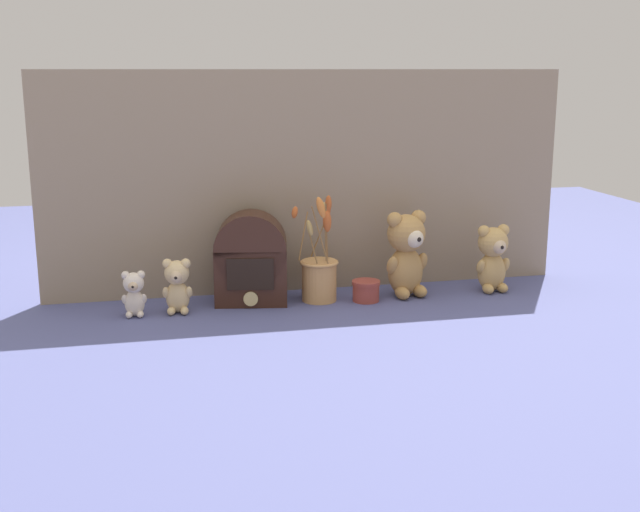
% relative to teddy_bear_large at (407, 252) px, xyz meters
% --- Properties ---
extents(ground_plane, '(4.00, 4.00, 0.00)m').
position_rel_teddy_bear_large_xyz_m(ground_plane, '(-0.27, -0.02, -0.14)').
color(ground_plane, '#4C5184').
extents(backdrop_wall, '(1.61, 0.02, 0.67)m').
position_rel_teddy_bear_large_xyz_m(backdrop_wall, '(-0.27, 0.14, 0.20)').
color(backdrop_wall, gray).
rests_on(backdrop_wall, ground).
extents(teddy_bear_large, '(0.15, 0.13, 0.26)m').
position_rel_teddy_bear_large_xyz_m(teddy_bear_large, '(0.00, 0.00, 0.00)').
color(teddy_bear_large, tan).
rests_on(teddy_bear_large, ground).
extents(teddy_bear_medium, '(0.11, 0.11, 0.21)m').
position_rel_teddy_bear_large_xyz_m(teddy_bear_medium, '(0.28, -0.01, -0.03)').
color(teddy_bear_medium, tan).
rests_on(teddy_bear_medium, ground).
extents(teddy_bear_small, '(0.09, 0.08, 0.16)m').
position_rel_teddy_bear_large_xyz_m(teddy_bear_small, '(-0.68, -0.03, -0.05)').
color(teddy_bear_small, '#DBBC84').
rests_on(teddy_bear_small, ground).
extents(teddy_bear_tiny, '(0.07, 0.07, 0.13)m').
position_rel_teddy_bear_large_xyz_m(teddy_bear_tiny, '(-0.80, -0.03, -0.07)').
color(teddy_bear_tiny, beige).
rests_on(teddy_bear_tiny, ground).
extents(flower_vase, '(0.13, 0.17, 0.32)m').
position_rel_teddy_bear_large_xyz_m(flower_vase, '(-0.27, 0.01, -0.05)').
color(flower_vase, tan).
rests_on(flower_vase, ground).
extents(vintage_radio, '(0.23, 0.16, 0.27)m').
position_rel_teddy_bear_large_xyz_m(vintage_radio, '(-0.47, 0.03, -0.01)').
color(vintage_radio, '#381E14').
rests_on(vintage_radio, ground).
extents(decorative_tin_tall, '(0.08, 0.08, 0.06)m').
position_rel_teddy_bear_large_xyz_m(decorative_tin_tall, '(-0.13, -0.03, -0.10)').
color(decorative_tin_tall, '#993D33').
rests_on(decorative_tin_tall, ground).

